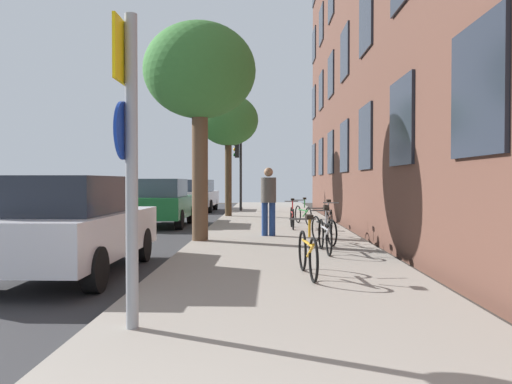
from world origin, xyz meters
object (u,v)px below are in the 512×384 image
(tree_near, at_px, (200,73))
(car_0, at_px, (69,224))
(bicycle_3, at_px, (329,222))
(car_2, at_px, (197,195))
(bicycle_1, at_px, (325,235))
(bicycle_0, at_px, (308,252))
(bicycle_4, at_px, (292,217))
(sign_post, at_px, (129,146))
(traffic_light, at_px, (239,162))
(tree_far, at_px, (228,121))
(pedestrian_0, at_px, (268,197))
(car_1, at_px, (163,202))
(bicycle_2, at_px, (324,229))
(bicycle_5, at_px, (303,214))

(tree_near, distance_m, car_0, 5.46)
(car_0, bearing_deg, tree_near, 68.00)
(bicycle_3, relative_size, car_2, 0.38)
(tree_near, xyz_separation_m, bicycle_1, (2.77, -2.09, -3.66))
(bicycle_0, xyz_separation_m, bicycle_4, (0.19, 7.85, -0.01))
(sign_post, height_order, tree_near, tree_near)
(sign_post, distance_m, bicycle_4, 10.90)
(traffic_light, distance_m, tree_near, 12.68)
(traffic_light, distance_m, bicycle_0, 17.47)
(tree_near, distance_m, bicycle_3, 4.97)
(tree_near, bearing_deg, sign_post, -88.05)
(traffic_light, bearing_deg, car_0, -96.61)
(bicycle_1, distance_m, bicycle_3, 3.11)
(tree_far, relative_size, bicycle_3, 3.01)
(pedestrian_0, bearing_deg, car_2, 105.51)
(bicycle_0, relative_size, car_2, 0.37)
(car_0, height_order, car_1, same)
(sign_post, height_order, bicycle_0, sign_post)
(sign_post, relative_size, bicycle_4, 1.89)
(pedestrian_0, xyz_separation_m, car_0, (-3.29, -5.12, -0.30))
(sign_post, relative_size, bicycle_1, 1.82)
(traffic_light, relative_size, tree_far, 0.68)
(traffic_light, distance_m, car_1, 7.97)
(car_0, bearing_deg, tree_far, 82.50)
(tree_far, height_order, bicycle_4, tree_far)
(tree_far, height_order, bicycle_2, tree_far)
(bicycle_1, bearing_deg, car_2, 106.26)
(traffic_light, relative_size, bicycle_1, 2.06)
(traffic_light, xyz_separation_m, bicycle_0, (1.92, -17.25, -1.99))
(bicycle_5, bearing_deg, sign_post, -102.05)
(car_2, bearing_deg, bicycle_4, -68.23)
(tree_near, relative_size, bicycle_1, 3.14)
(bicycle_1, height_order, bicycle_2, bicycle_1)
(car_1, relative_size, car_2, 0.91)
(tree_near, relative_size, tree_far, 1.05)
(traffic_light, bearing_deg, bicycle_4, -77.37)
(pedestrian_0, bearing_deg, tree_far, 101.72)
(sign_post, bearing_deg, car_2, 95.77)
(traffic_light, distance_m, bicycle_3, 12.11)
(bicycle_0, height_order, car_2, car_2)
(tree_far, distance_m, bicycle_3, 9.15)
(car_0, bearing_deg, bicycle_2, 36.71)
(bicycle_2, bearing_deg, bicycle_4, 97.69)
(tree_far, xyz_separation_m, bicycle_4, (2.34, -5.64, -3.55))
(bicycle_3, relative_size, car_1, 0.42)
(tree_far, xyz_separation_m, bicycle_1, (2.71, -10.89, -3.55))
(car_0, bearing_deg, bicycle_1, 23.93)
(tree_far, relative_size, car_2, 1.15)
(traffic_light, height_order, bicycle_4, traffic_light)
(bicycle_0, xyz_separation_m, car_0, (-3.84, 0.64, 0.36))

